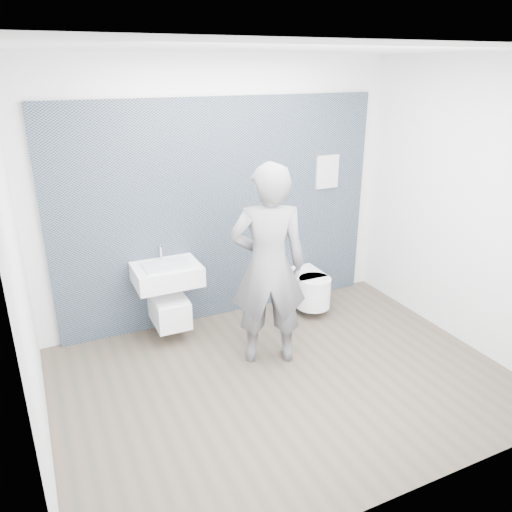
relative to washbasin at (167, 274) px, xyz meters
name	(u,v)px	position (x,y,z in m)	size (l,w,h in m)	color
ground	(284,379)	(0.72, -1.19, -0.72)	(4.00, 4.00, 0.00)	#4E4034
room_shell	(288,194)	(0.72, -1.19, 1.02)	(4.00, 4.00, 4.00)	silver
tile_wall	(224,312)	(0.72, 0.28, -0.72)	(3.60, 0.06, 2.40)	black
washbasin	(167,274)	(0.00, 0.00, 0.00)	(0.66, 0.49, 0.49)	white
toilet_square	(169,308)	(0.00, 0.00, -0.39)	(0.34, 0.49, 0.62)	white
toilet_rounded	(308,288)	(1.62, -0.08, -0.44)	(0.39, 0.66, 0.35)	white
info_placard	(321,293)	(2.01, 0.23, -0.72)	(0.28, 0.03, 0.38)	white
visitor	(268,267)	(0.74, -0.81, 0.25)	(0.71, 0.46, 1.93)	slate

